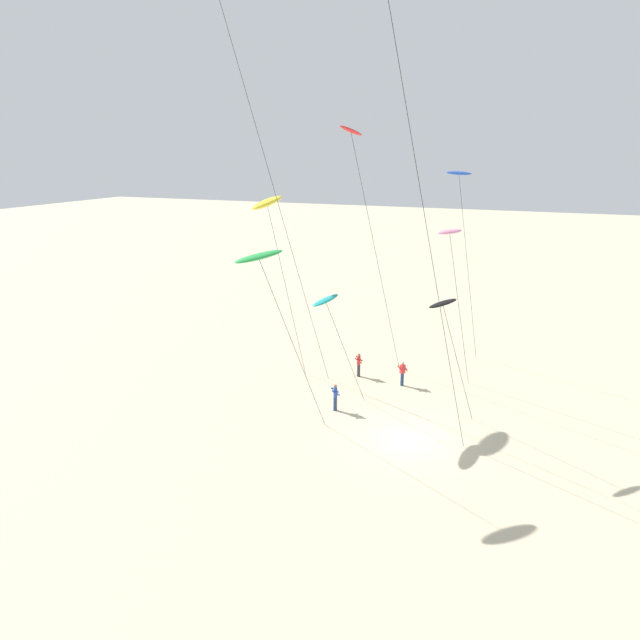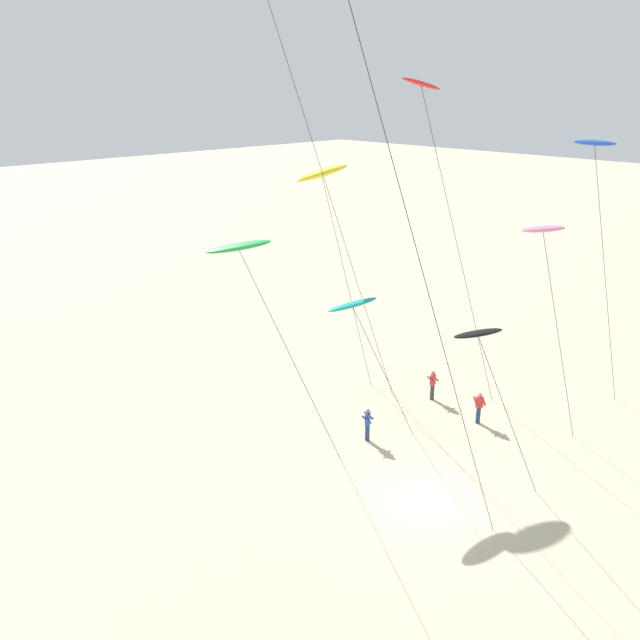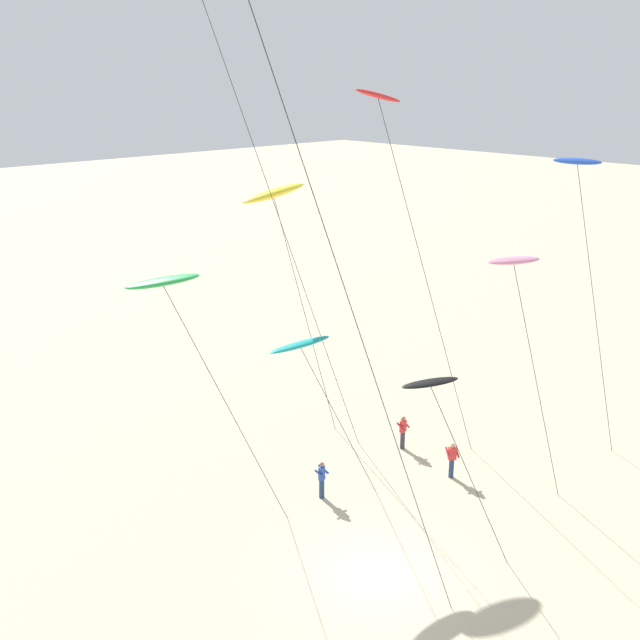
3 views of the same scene
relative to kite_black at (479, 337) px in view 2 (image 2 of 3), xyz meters
The scene contains 11 objects.
ground_plane 7.58m from the kite_black, 122.64° to the left, with size 260.00×260.00×0.00m, color beige.
kite_black is the anchor object (origin of this frame).
kite_green 9.65m from the kite_black, 120.36° to the left, with size 5.11×2.99×10.51m.
kite_teal 6.57m from the kite_black, 87.45° to the left, with size 4.38×1.97×7.22m.
kite_red 11.65m from the kite_black, 54.83° to the left, with size 5.69×2.90×16.46m.
kite_yellow 12.91m from the kite_black, 73.81° to the left, with size 4.36×1.97×12.45m.
kite_pink 6.50m from the kite_black, ahead, with size 3.90×2.21×10.57m.
kite_blue 12.26m from the kite_black, ahead, with size 4.20×2.54×13.80m.
kite_flyer_nearest 9.13m from the kite_black, 79.44° to the left, with size 0.70×0.69×1.67m.
kite_flyer_middle 11.63m from the kite_black, 44.21° to the left, with size 0.62×0.60×1.67m.
kite_flyer_furthest 9.82m from the kite_black, 28.72° to the left, with size 0.72×0.71×1.67m.
Camera 2 is at (-18.75, -13.13, 16.10)m, focal length 36.63 mm.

